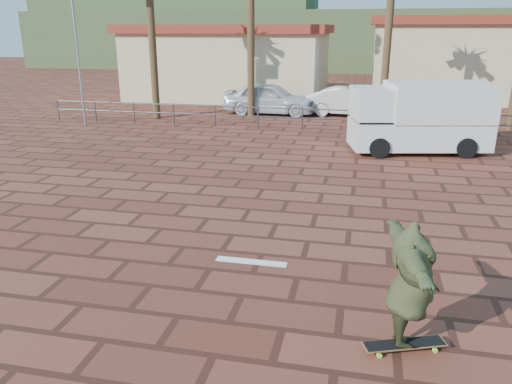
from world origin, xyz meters
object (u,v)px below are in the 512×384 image
car_silver (270,98)px  campervan (421,116)px  longboard (404,344)px  skateboarder (411,285)px  car_white (350,102)px

car_silver → campervan: bearing=-133.3°
car_silver → longboard: bearing=-161.4°
skateboarder → car_silver: (-5.65, 19.47, -0.22)m
longboard → car_silver: size_ratio=0.25×
skateboarder → campervan: (1.21, 12.43, 0.27)m
skateboarder → car_white: bearing=-4.2°
longboard → skateboarder: 0.94m
skateboarder → car_silver: bearing=7.5°
longboard → campervan: 12.55m
longboard → car_silver: (-5.65, 19.47, 0.72)m
car_silver → skateboarder: bearing=-161.4°
longboard → campervan: (1.21, 12.43, 1.22)m
car_white → skateboarder: bearing=-171.8°
campervan → car_white: (-2.74, 7.38, -0.59)m
skateboarder → car_white: (-1.53, 19.81, -0.31)m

